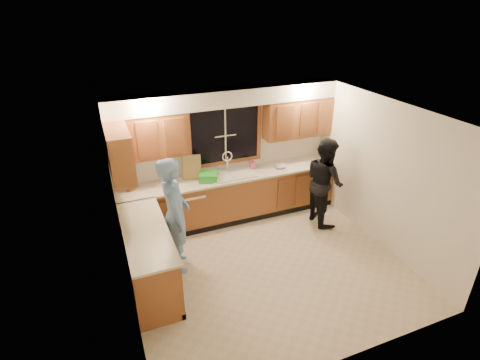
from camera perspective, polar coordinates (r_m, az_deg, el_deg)
name	(u,v)px	position (r m, az deg, el deg)	size (l,w,h in m)	color
floor	(267,266)	(6.22, 4.12, -12.91)	(4.20, 4.20, 0.00)	beige
ceiling	(273,116)	(5.03, 5.04, 9.75)	(4.20, 4.20, 0.00)	white
wall_back	(225,153)	(7.09, -2.25, 4.14)	(4.20, 4.20, 0.00)	white
wall_left	(122,228)	(5.05, -17.54, -7.02)	(3.80, 3.80, 0.00)	white
wall_right	(384,175)	(6.64, 21.03, 0.69)	(3.80, 3.80, 0.00)	white
base_cabinets_back	(231,198)	(7.19, -1.32, -2.69)	(4.20, 0.60, 0.88)	#9E5A2E
base_cabinets_left	(148,258)	(5.82, -13.85, -11.41)	(0.60, 1.90, 0.88)	#9E5A2E
countertop_back	(231,176)	(6.96, -1.31, 0.56)	(4.20, 0.63, 0.04)	beige
countertop_left	(145,231)	(5.55, -14.21, -7.61)	(0.63, 1.90, 0.04)	beige
upper_cabinets_left	(147,136)	(6.43, -13.92, 6.46)	(1.35, 0.33, 0.75)	#9E5A2E
upper_cabinets_right	(298,118)	(7.34, 8.78, 9.38)	(1.35, 0.33, 0.75)	#9E5A2E
upper_cabinets_return	(120,154)	(5.81, -17.87, 3.80)	(0.33, 0.90, 0.75)	#9E5A2E
soffit	(228,97)	(6.59, -1.88, 12.49)	(4.20, 0.35, 0.30)	white
window_frame	(225,136)	(6.96, -2.27, 6.78)	(1.44, 0.03, 1.14)	black
sink	(231,178)	(7.00, -1.36, 0.37)	(0.86, 0.52, 0.57)	white
dishwasher	(189,208)	(6.98, -7.83, -4.19)	(0.60, 0.56, 0.82)	white
stove	(155,282)	(5.37, -12.82, -14.86)	(0.58, 0.75, 0.90)	white
man	(175,215)	(5.77, -9.89, -5.31)	(0.69, 0.45, 1.88)	#6C98CC
woman	(324,181)	(7.09, 12.73, -0.18)	(0.81, 0.63, 1.68)	black
knife_block	(130,184)	(6.65, -16.43, -0.63)	(0.12, 0.10, 0.22)	brown
cutting_board	(192,167)	(6.81, -7.33, 1.97)	(0.33, 0.02, 0.44)	tan
dish_crate	(208,177)	(6.75, -4.84, 0.49)	(0.32, 0.30, 0.15)	green
soap_bottle	(252,164)	(7.19, 1.90, 2.50)	(0.09, 0.09, 0.21)	#DD5483
bowl	(281,166)	(7.30, 6.24, 2.08)	(0.21, 0.21, 0.05)	silver
can_left	(213,177)	(6.74, -4.09, 0.40)	(0.07, 0.07, 0.13)	beige
can_right	(217,177)	(6.78, -3.46, 0.47)	(0.06, 0.06, 0.11)	beige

